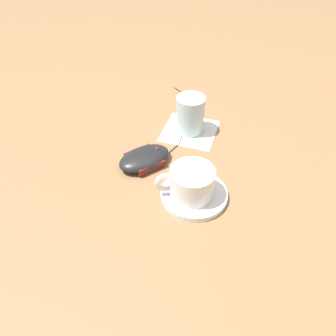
% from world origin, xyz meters
% --- Properties ---
extents(ground_plane, '(3.00, 3.00, 0.00)m').
position_xyz_m(ground_plane, '(0.00, 0.00, 0.00)').
color(ground_plane, olive).
extents(saucer, '(0.13, 0.13, 0.01)m').
position_xyz_m(saucer, '(0.07, -0.12, 0.01)').
color(saucer, white).
rests_on(saucer, ground).
extents(coffee_cup, '(0.11, 0.08, 0.06)m').
position_xyz_m(coffee_cup, '(0.07, -0.13, 0.04)').
color(coffee_cup, white).
rests_on(coffee_cup, saucer).
extents(computer_mouse, '(0.13, 0.13, 0.03)m').
position_xyz_m(computer_mouse, '(-0.04, -0.05, 0.02)').
color(computer_mouse, black).
rests_on(computer_mouse, ground).
extents(mouse_cable, '(0.06, 0.29, 0.00)m').
position_xyz_m(mouse_cable, '(0.02, 0.14, 0.00)').
color(mouse_cable, black).
rests_on(mouse_cable, ground).
extents(napkin_under_glass, '(0.14, 0.14, 0.00)m').
position_xyz_m(napkin_under_glass, '(0.04, 0.08, 0.00)').
color(napkin_under_glass, silver).
rests_on(napkin_under_glass, ground).
extents(drinking_glass, '(0.07, 0.07, 0.09)m').
position_xyz_m(drinking_glass, '(0.04, 0.09, 0.05)').
color(drinking_glass, silver).
rests_on(drinking_glass, napkin_under_glass).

